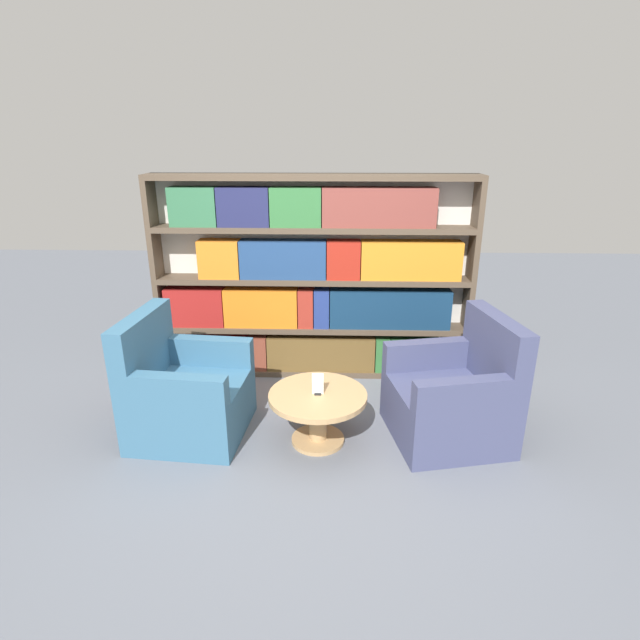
{
  "coord_description": "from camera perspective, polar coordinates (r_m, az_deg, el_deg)",
  "views": [
    {
      "loc": [
        0.2,
        -3.08,
        2.2
      ],
      "look_at": [
        0.09,
        0.75,
        0.8
      ],
      "focal_mm": 28.0,
      "sensor_mm": 36.0,
      "label": 1
    }
  ],
  "objects": [
    {
      "name": "armchair_left",
      "position": [
        4.05,
        -15.19,
        -8.21
      ],
      "size": [
        0.89,
        0.88,
        0.97
      ],
      "rotation": [
        0.0,
        0.0,
        1.48
      ],
      "color": "#386684",
      "rests_on": "ground_plane"
    },
    {
      "name": "bookshelf",
      "position": [
        4.7,
        -0.82,
        4.38
      ],
      "size": [
        2.96,
        0.3,
        1.9
      ],
      "color": "silver",
      "rests_on": "ground_plane"
    },
    {
      "name": "table_sign",
      "position": [
        3.71,
        -0.25,
        -7.45
      ],
      "size": [
        0.08,
        0.06,
        0.17
      ],
      "color": "black",
      "rests_on": "coffee_table"
    },
    {
      "name": "coffee_table",
      "position": [
        3.8,
        -0.25,
        -9.96
      ],
      "size": [
        0.74,
        0.74,
        0.41
      ],
      "color": "tan",
      "rests_on": "ground_plane"
    },
    {
      "name": "ground_plane",
      "position": [
        3.79,
        -1.7,
        -15.41
      ],
      "size": [
        14.0,
        14.0,
        0.0
      ],
      "primitive_type": "plane",
      "color": "slate"
    },
    {
      "name": "armchair_right",
      "position": [
        4.0,
        15.03,
        -8.62
      ],
      "size": [
        0.96,
        0.96,
        0.97
      ],
      "rotation": [
        0.0,
        0.0,
        -1.37
      ],
      "color": "#42476B",
      "rests_on": "ground_plane"
    }
  ]
}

